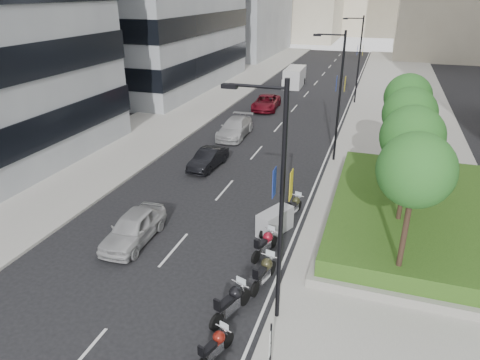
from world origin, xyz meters
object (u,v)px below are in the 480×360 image
at_px(motorcycle_3, 264,272).
at_px(car_c, 235,128).
at_px(lamp_post_0, 277,198).
at_px(car_b, 208,159).
at_px(motorcycle_5, 275,222).
at_px(car_a, 134,228).
at_px(lamp_post_2, 358,56).
at_px(motorcycle_1, 215,347).
at_px(car_d, 266,102).
at_px(parking_sign, 270,351).
at_px(motorcycle_4, 265,244).
at_px(motorcycle_6, 294,206).
at_px(delivery_van, 294,78).
at_px(lamp_post_1, 338,91).
at_px(motorcycle_2, 231,302).

bearing_deg(motorcycle_3, car_c, 32.72).
xyz_separation_m(lamp_post_0, car_b, (-7.98, 13.06, -4.41)).
bearing_deg(motorcycle_5, car_a, 139.51).
xyz_separation_m(lamp_post_0, motorcycle_3, (-0.86, 1.84, -4.46)).
relative_size(lamp_post_2, motorcycle_1, 4.66).
height_order(car_b, car_d, car_d).
height_order(motorcycle_3, motorcycle_5, motorcycle_5).
bearing_deg(lamp_post_2, car_a, -103.75).
bearing_deg(parking_sign, lamp_post_0, 102.33).
xyz_separation_m(lamp_post_2, motorcycle_5, (-1.46, -28.94, -4.44)).
relative_size(parking_sign, motorcycle_5, 1.12).
relative_size(motorcycle_4, motorcycle_6, 1.04).
bearing_deg(delivery_van, lamp_post_1, -74.45).
bearing_deg(lamp_post_0, lamp_post_2, 90.00).
relative_size(lamp_post_0, motorcycle_3, 3.99).
bearing_deg(motorcycle_5, parking_sign, -142.36).
bearing_deg(lamp_post_1, motorcycle_2, -94.97).
xyz_separation_m(motorcycle_6, car_b, (-7.08, 4.90, 0.11)).
bearing_deg(motorcycle_6, car_a, 136.24).
bearing_deg(car_d, delivery_van, 84.18).
distance_m(car_c, car_d, 9.46).
bearing_deg(motorcycle_1, parking_sign, -85.56).
relative_size(lamp_post_0, car_b, 2.25).
bearing_deg(lamp_post_1, motorcycle_6, -95.78).
height_order(motorcycle_6, delivery_van, delivery_van).
bearing_deg(delivery_van, car_d, -94.01).
xyz_separation_m(lamp_post_2, motorcycle_4, (-1.40, -31.02, -4.49)).
distance_m(motorcycle_3, car_b, 13.29).
bearing_deg(lamp_post_0, delivery_van, 100.78).
xyz_separation_m(motorcycle_2, motorcycle_5, (0.05, 6.45, -0.01)).
xyz_separation_m(motorcycle_3, car_a, (-6.95, 1.26, 0.15)).
xyz_separation_m(parking_sign, car_b, (-8.63, 16.06, -0.80)).
bearing_deg(delivery_van, lamp_post_0, -81.46).
relative_size(lamp_post_1, motorcycle_1, 4.66).
height_order(lamp_post_1, motorcycle_1, lamp_post_1).
bearing_deg(motorcycle_4, car_a, 113.81).
relative_size(lamp_post_1, motorcycle_5, 4.04).
distance_m(lamp_post_1, motorcycle_1, 20.09).
xyz_separation_m(motorcycle_4, car_a, (-6.41, -0.89, 0.18)).
xyz_separation_m(motorcycle_1, motorcycle_5, (-0.12, 8.58, 0.10)).
xyz_separation_m(parking_sign, car_a, (-8.47, 6.09, -0.70)).
height_order(motorcycle_4, delivery_van, delivery_van).
bearing_deg(car_a, lamp_post_1, 58.70).
distance_m(motorcycle_1, motorcycle_4, 6.51).
xyz_separation_m(lamp_post_0, delivery_van, (-7.96, 41.81, -3.98)).
xyz_separation_m(car_a, delivery_van, (-0.15, 38.71, 0.33)).
xyz_separation_m(motorcycle_4, car_c, (-7.08, 16.22, 0.18)).
bearing_deg(motorcycle_6, parking_sign, -162.12).
bearing_deg(lamp_post_0, car_a, 158.39).
relative_size(parking_sign, motorcycle_1, 1.29).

